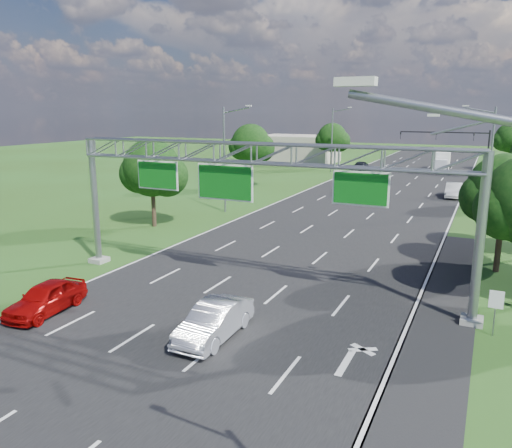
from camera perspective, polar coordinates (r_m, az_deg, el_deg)
The scene contains 20 objects.
ground at distance 44.53m, azimuth 9.53°, elevation 0.11°, with size 220.00×220.00×0.00m, color #284414.
road at distance 44.53m, azimuth 9.53°, elevation 0.11°, with size 18.00×180.00×0.02m, color black.
road_flare at distance 27.67m, azimuth 20.86°, elevation -8.56°, with size 3.00×30.00×0.02m, color black.
sign_gantry at distance 26.57m, azimuth -0.08°, elevation 6.78°, with size 23.50×1.00×9.56m.
regulatory_sign at distance 24.29m, azimuth 25.74°, elevation -8.21°, with size 0.60×0.08×2.10m.
traffic_signal at distance 77.11m, azimuth 22.44°, elevation 8.56°, with size 12.21×0.24×7.00m.
streetlight_l_near at distance 47.93m, azimuth -3.44°, elevation 7.92°, with size 2.97×0.22×10.16m.
streetlight_l_far at distance 80.33m, azimuth 8.82°, elevation 9.80°, with size 2.97×0.22×10.16m.
streetlight_r_mid at distance 52.03m, azimuth 25.06°, elevation 7.14°, with size 2.97×0.22×10.16m.
tree_verge_la at distance 42.76m, azimuth -11.70°, elevation 5.97°, with size 5.76×4.80×7.40m.
tree_verge_lb at distance 63.38m, azimuth -0.54°, elevation 9.01°, with size 5.76×4.80×8.06m.
tree_verge_lc at distance 85.64m, azimuth 8.73°, elevation 9.59°, with size 5.76×4.80×7.62m.
tree_verge_re at distance 90.05m, azimuth 27.17°, elevation 8.63°, with size 5.76×4.80×7.84m.
building_left at distance 96.23m, azimuth 4.84°, elevation 8.56°, with size 14.00×10.00×5.00m, color #ADA291.
red_coupe at distance 26.68m, azimuth -22.89°, elevation -7.78°, with size 1.81×4.50×1.53m, color #A40807.
silver_sedan at distance 22.14m, azimuth -4.79°, elevation -10.97°, with size 1.66×4.75×1.57m, color silver.
car_queue_a at distance 60.81m, azimuth 10.68°, elevation 4.11°, with size 1.83×4.51×1.31m, color silver.
car_queue_c at distance 83.22m, azimuth 11.83°, elevation 6.49°, with size 1.90×4.73×1.61m, color black.
car_queue_d at distance 61.09m, azimuth 21.66°, elevation 3.60°, with size 1.70×4.89×1.61m, color #BABABA.
box_truck at distance 87.27m, azimuth 20.45°, elevation 6.68°, with size 2.62×8.19×3.07m.
Camera 1 is at (11.67, -11.86, 9.73)m, focal length 35.00 mm.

